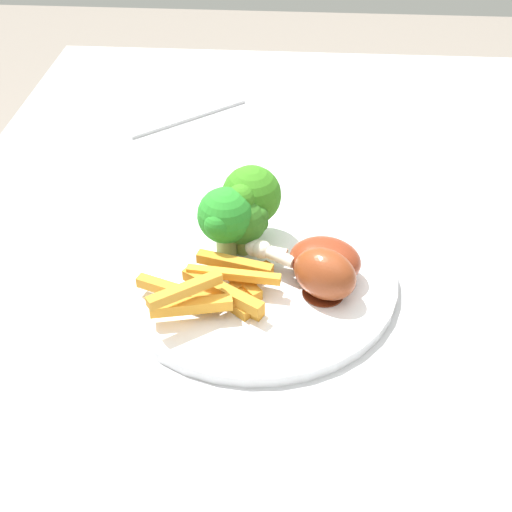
{
  "coord_description": "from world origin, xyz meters",
  "views": [
    {
      "loc": [
        0.55,
        -0.02,
        1.22
      ],
      "look_at": [
        0.02,
        -0.05,
        0.79
      ],
      "focal_mm": 47.89,
      "sensor_mm": 36.0,
      "label": 1
    }
  ],
  "objects_px": {
    "dining_table": "(303,341)",
    "broccoli_floret_back": "(243,221)",
    "fork": "(189,118)",
    "dinner_plate": "(256,276)",
    "chicken_drumstick_near": "(320,273)",
    "broccoli_floret_middle": "(225,217)",
    "carrot_fries_pile": "(218,289)",
    "chicken_drumstick_far": "(321,260)",
    "broccoli_floret_front": "(249,197)"
  },
  "relations": [
    {
      "from": "dining_table",
      "to": "broccoli_floret_back",
      "type": "distance_m",
      "value": 0.17
    },
    {
      "from": "fork",
      "to": "dinner_plate",
      "type": "bearing_deg",
      "value": -111.03
    },
    {
      "from": "dining_table",
      "to": "broccoli_floret_front",
      "type": "bearing_deg",
      "value": -122.86
    },
    {
      "from": "chicken_drumstick_far",
      "to": "broccoli_floret_front",
      "type": "bearing_deg",
      "value": -128.06
    },
    {
      "from": "chicken_drumstick_near",
      "to": "fork",
      "type": "distance_m",
      "value": 0.42
    },
    {
      "from": "chicken_drumstick_far",
      "to": "dinner_plate",
      "type": "bearing_deg",
      "value": -92.43
    },
    {
      "from": "chicken_drumstick_near",
      "to": "chicken_drumstick_far",
      "type": "xyz_separation_m",
      "value": [
        -0.02,
        0.0,
        -0.0
      ]
    },
    {
      "from": "broccoli_floret_middle",
      "to": "chicken_drumstick_far",
      "type": "height_order",
      "value": "broccoli_floret_middle"
    },
    {
      "from": "broccoli_floret_back",
      "to": "fork",
      "type": "relative_size",
      "value": 0.34
    },
    {
      "from": "dining_table",
      "to": "broccoli_floret_front",
      "type": "height_order",
      "value": "broccoli_floret_front"
    },
    {
      "from": "broccoli_floret_back",
      "to": "fork",
      "type": "xyz_separation_m",
      "value": [
        -0.32,
        -0.11,
        -0.05
      ]
    },
    {
      "from": "carrot_fries_pile",
      "to": "chicken_drumstick_near",
      "type": "bearing_deg",
      "value": 100.76
    },
    {
      "from": "dining_table",
      "to": "fork",
      "type": "bearing_deg",
      "value": -152.36
    },
    {
      "from": "chicken_drumstick_near",
      "to": "carrot_fries_pile",
      "type": "bearing_deg",
      "value": -79.24
    },
    {
      "from": "broccoli_floret_front",
      "to": "fork",
      "type": "distance_m",
      "value": 0.32
    },
    {
      "from": "broccoli_floret_back",
      "to": "broccoli_floret_front",
      "type": "bearing_deg",
      "value": 169.3
    },
    {
      "from": "dining_table",
      "to": "chicken_drumstick_near",
      "type": "bearing_deg",
      "value": 14.37
    },
    {
      "from": "dinner_plate",
      "to": "chicken_drumstick_near",
      "type": "height_order",
      "value": "chicken_drumstick_near"
    },
    {
      "from": "chicken_drumstick_far",
      "to": "chicken_drumstick_near",
      "type": "bearing_deg",
      "value": -2.27
    },
    {
      "from": "carrot_fries_pile",
      "to": "chicken_drumstick_far",
      "type": "relative_size",
      "value": 1.14
    },
    {
      "from": "broccoli_floret_middle",
      "to": "fork",
      "type": "height_order",
      "value": "broccoli_floret_middle"
    },
    {
      "from": "dining_table",
      "to": "chicken_drumstick_near",
      "type": "height_order",
      "value": "chicken_drumstick_near"
    },
    {
      "from": "broccoli_floret_front",
      "to": "broccoli_floret_back",
      "type": "bearing_deg",
      "value": -10.7
    },
    {
      "from": "chicken_drumstick_near",
      "to": "fork",
      "type": "xyz_separation_m",
      "value": [
        -0.38,
        -0.19,
        -0.03
      ]
    },
    {
      "from": "broccoli_floret_middle",
      "to": "fork",
      "type": "bearing_deg",
      "value": -164.79
    },
    {
      "from": "dinner_plate",
      "to": "chicken_drumstick_far",
      "type": "height_order",
      "value": "chicken_drumstick_far"
    },
    {
      "from": "broccoli_floret_middle",
      "to": "fork",
      "type": "distance_m",
      "value": 0.34
    },
    {
      "from": "dinner_plate",
      "to": "broccoli_floret_back",
      "type": "bearing_deg",
      "value": -154.75
    },
    {
      "from": "broccoli_floret_middle",
      "to": "broccoli_floret_back",
      "type": "xyz_separation_m",
      "value": [
        -0.01,
        0.02,
        -0.01
      ]
    },
    {
      "from": "carrot_fries_pile",
      "to": "chicken_drumstick_near",
      "type": "height_order",
      "value": "chicken_drumstick_near"
    },
    {
      "from": "carrot_fries_pile",
      "to": "chicken_drumstick_near",
      "type": "xyz_separation_m",
      "value": [
        -0.02,
        0.1,
        0.01
      ]
    },
    {
      "from": "broccoli_floret_front",
      "to": "fork",
      "type": "relative_size",
      "value": 0.44
    },
    {
      "from": "dinner_plate",
      "to": "fork",
      "type": "relative_size",
      "value": 1.52
    },
    {
      "from": "broccoli_floret_back",
      "to": "chicken_drumstick_near",
      "type": "bearing_deg",
      "value": 53.07
    },
    {
      "from": "fork",
      "to": "broccoli_floret_back",
      "type": "bearing_deg",
      "value": -111.68
    },
    {
      "from": "broccoli_floret_middle",
      "to": "dinner_plate",
      "type": "bearing_deg",
      "value": 53.34
    },
    {
      "from": "dining_table",
      "to": "carrot_fries_pile",
      "type": "xyz_separation_m",
      "value": [
        0.06,
        -0.09,
        0.13
      ]
    },
    {
      "from": "broccoli_floret_front",
      "to": "broccoli_floret_middle",
      "type": "bearing_deg",
      "value": -35.19
    },
    {
      "from": "dinner_plate",
      "to": "carrot_fries_pile",
      "type": "distance_m",
      "value": 0.06
    },
    {
      "from": "dinner_plate",
      "to": "chicken_drumstick_far",
      "type": "distance_m",
      "value": 0.07
    },
    {
      "from": "broccoli_floret_back",
      "to": "chicken_drumstick_near",
      "type": "relative_size",
      "value": 0.59
    },
    {
      "from": "broccoli_floret_back",
      "to": "chicken_drumstick_far",
      "type": "bearing_deg",
      "value": 66.32
    },
    {
      "from": "dinner_plate",
      "to": "chicken_drumstick_far",
      "type": "relative_size",
      "value": 2.34
    },
    {
      "from": "dining_table",
      "to": "broccoli_floret_front",
      "type": "distance_m",
      "value": 0.18
    },
    {
      "from": "broccoli_floret_middle",
      "to": "chicken_drumstick_far",
      "type": "bearing_deg",
      "value": 74.37
    },
    {
      "from": "carrot_fries_pile",
      "to": "chicken_drumstick_far",
      "type": "height_order",
      "value": "same"
    },
    {
      "from": "chicken_drumstick_far",
      "to": "broccoli_floret_middle",
      "type": "bearing_deg",
      "value": -105.63
    },
    {
      "from": "broccoli_floret_middle",
      "to": "chicken_drumstick_far",
      "type": "xyz_separation_m",
      "value": [
        0.03,
        0.1,
        -0.03
      ]
    },
    {
      "from": "broccoli_floret_back",
      "to": "carrot_fries_pile",
      "type": "xyz_separation_m",
      "value": [
        0.08,
        -0.02,
        -0.03
      ]
    },
    {
      "from": "broccoli_floret_front",
      "to": "chicken_drumstick_near",
      "type": "distance_m",
      "value": 0.12
    }
  ]
}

